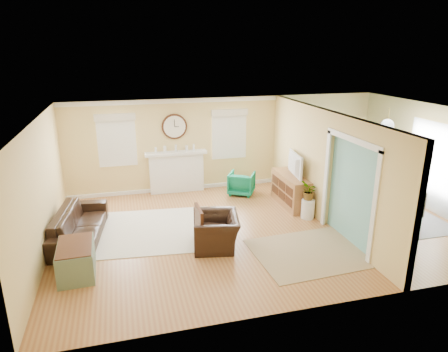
{
  "coord_description": "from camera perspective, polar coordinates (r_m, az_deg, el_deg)",
  "views": [
    {
      "loc": [
        -2.94,
        -7.81,
        3.9
      ],
      "look_at": [
        -0.8,
        0.3,
        1.2
      ],
      "focal_mm": 32.0,
      "sensor_mm": 36.0,
      "label": 1
    }
  ],
  "objects": [
    {
      "name": "rug_grey",
      "position": [
        10.64,
        20.84,
        -4.85
      ],
      "size": [
        2.47,
        3.09,
        0.01
      ],
      "primitive_type": "cube",
      "color": "gray",
      "rests_on": "floor"
    },
    {
      "name": "wall_clock",
      "position": [
        11.06,
        -7.1,
        7.03
      ],
      "size": [
        0.7,
        0.07,
        0.7
      ],
      "color": "#452515",
      "rests_on": "wall_back"
    },
    {
      "name": "dining_chair_s",
      "position": [
        9.59,
        25.0,
        -4.13
      ],
      "size": [
        0.52,
        0.52,
        0.99
      ],
      "color": "gray",
      "rests_on": "floor"
    },
    {
      "name": "garden_stool",
      "position": [
        9.76,
        11.88,
        -4.64
      ],
      "size": [
        0.31,
        0.31,
        0.46
      ],
      "primitive_type": "cylinder",
      "color": "white",
      "rests_on": "floor"
    },
    {
      "name": "trunk",
      "position": [
        7.76,
        -20.35,
        -11.11
      ],
      "size": [
        0.65,
        1.02,
        0.58
      ],
      "color": "gray",
      "rests_on": "floor"
    },
    {
      "name": "dining_table",
      "position": [
        10.53,
        21.02,
        -3.28
      ],
      "size": [
        1.39,
        1.99,
        0.64
      ],
      "primitive_type": "imported",
      "rotation": [
        0.0,
        0.0,
        1.8
      ],
      "color": "#452515",
      "rests_on": "floor"
    },
    {
      "name": "pendant",
      "position": [
        9.96,
        22.29,
        6.7
      ],
      "size": [
        0.3,
        0.3,
        0.55
      ],
      "color": "gold",
      "rests_on": "ceiling"
    },
    {
      "name": "dining_chair_w",
      "position": [
        10.01,
        17.79,
        -2.38
      ],
      "size": [
        0.52,
        0.52,
        0.99
      ],
      "color": "white",
      "rests_on": "floor"
    },
    {
      "name": "wall_back",
      "position": [
        11.5,
        0.42,
        4.77
      ],
      "size": [
        9.0,
        0.02,
        2.6
      ],
      "primitive_type": "cube",
      "color": "#E1BF77",
      "rests_on": "ground"
    },
    {
      "name": "ceiling",
      "position": [
        8.44,
        5.85,
        8.9
      ],
      "size": [
        9.0,
        6.0,
        0.02
      ],
      "primitive_type": "cube",
      "color": "white",
      "rests_on": "wall_back"
    },
    {
      "name": "partition",
      "position": [
        9.58,
        13.53,
        1.94
      ],
      "size": [
        0.17,
        6.0,
        2.6
      ],
      "color": "#E1BF77",
      "rests_on": "ground"
    },
    {
      "name": "window_right",
      "position": [
        11.39,
        0.73,
        6.49
      ],
      "size": [
        1.05,
        0.13,
        1.42
      ],
      "color": "white",
      "rests_on": "wall_back"
    },
    {
      "name": "sofa",
      "position": [
        9.07,
        -19.92,
        -6.49
      ],
      "size": [
        1.12,
        2.31,
        0.65
      ],
      "primitive_type": "imported",
      "rotation": [
        0.0,
        0.0,
        1.45
      ],
      "color": "black",
      "rests_on": "floor"
    },
    {
      "name": "tv",
      "position": [
        10.24,
        9.64,
        1.66
      ],
      "size": [
        0.26,
        1.01,
        0.58
      ],
      "primitive_type": "imported",
      "rotation": [
        0.0,
        0.0,
        1.44
      ],
      "color": "black",
      "rests_on": "credenza"
    },
    {
      "name": "wall_right",
      "position": [
        11.09,
        27.98,
        2.17
      ],
      "size": [
        0.02,
        6.0,
        2.6
      ],
      "primitive_type": "cube",
      "color": "#E1BF77",
      "rests_on": "ground"
    },
    {
      "name": "potted_plant",
      "position": [
        9.59,
        12.05,
        -2.09
      ],
      "size": [
        0.5,
        0.52,
        0.46
      ],
      "primitive_type": "imported",
      "rotation": [
        0.0,
        0.0,
        4.29
      ],
      "color": "#337F33",
      "rests_on": "garden_stool"
    },
    {
      "name": "dining_chair_n",
      "position": [
        11.23,
        17.96,
        -0.2
      ],
      "size": [
        0.45,
        0.45,
        1.0
      ],
      "color": "gray",
      "rests_on": "floor"
    },
    {
      "name": "eames_chair",
      "position": [
        8.21,
        -1.14,
        -7.88
      ],
      "size": [
        1.07,
        1.18,
        0.67
      ],
      "primitive_type": "imported",
      "rotation": [
        0.0,
        0.0,
        -1.75
      ],
      "color": "black",
      "rests_on": "floor"
    },
    {
      "name": "window_left",
      "position": [
        10.99,
        -15.11,
        5.46
      ],
      "size": [
        1.05,
        0.13,
        1.42
      ],
      "color": "white",
      "rests_on": "wall_back"
    },
    {
      "name": "rug_cream",
      "position": [
        9.16,
        -10.13,
        -7.61
      ],
      "size": [
        2.96,
        2.63,
        0.01
      ],
      "primitive_type": "cube",
      "rotation": [
        0.0,
        0.0,
        -0.1
      ],
      "color": "beige",
      "rests_on": "floor"
    },
    {
      "name": "wall_left",
      "position": [
        8.38,
        -24.73,
        -1.93
      ],
      "size": [
        0.02,
        6.0,
        2.6
      ],
      "primitive_type": "cube",
      "color": "#E1BF77",
      "rests_on": "ground"
    },
    {
      "name": "dining_chair_e",
      "position": [
        10.9,
        24.03,
        -1.76
      ],
      "size": [
        0.49,
        0.49,
        0.91
      ],
      "color": "gray",
      "rests_on": "floor"
    },
    {
      "name": "rug_jute",
      "position": [
        8.29,
        12.18,
        -10.61
      ],
      "size": [
        2.3,
        1.92,
        0.01
      ],
      "primitive_type": "cube",
      "rotation": [
        0.0,
        0.0,
        0.06
      ],
      "color": "#A08260",
      "rests_on": "floor"
    },
    {
      "name": "floor",
      "position": [
        9.21,
        5.34,
        -7.29
      ],
      "size": [
        9.0,
        9.0,
        0.0
      ],
      "primitive_type": "plane",
      "color": "#95572E",
      "rests_on": "ground"
    },
    {
      "name": "credenza",
      "position": [
        10.46,
        9.53,
        -1.96
      ],
      "size": [
        0.51,
        1.51,
        0.8
      ],
      "color": "#A66D44",
      "rests_on": "floor"
    },
    {
      "name": "french_doors",
      "position": [
        11.11,
        27.66,
        1.17
      ],
      "size": [
        0.06,
        1.7,
        2.2
      ],
      "color": "white",
      "rests_on": "ground"
    },
    {
      "name": "green_chair",
      "position": [
        11.09,
        2.53,
        -1.04
      ],
      "size": [
        0.92,
        0.93,
        0.62
      ],
      "primitive_type": "imported",
      "rotation": [
        0.0,
        0.0,
        2.63
      ],
      "color": "#006F37",
      "rests_on": "floor"
    },
    {
      "name": "wall_front",
      "position": [
        6.2,
        15.23,
        -7.59
      ],
      "size": [
        9.0,
        0.02,
        2.6
      ],
      "primitive_type": "cube",
      "color": "#E1BF77",
      "rests_on": "ground"
    },
    {
      "name": "fireplace",
      "position": [
        11.28,
        -6.8,
        0.69
      ],
      "size": [
        1.7,
        0.3,
        1.17
      ],
      "color": "white",
      "rests_on": "ground"
    }
  ]
}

